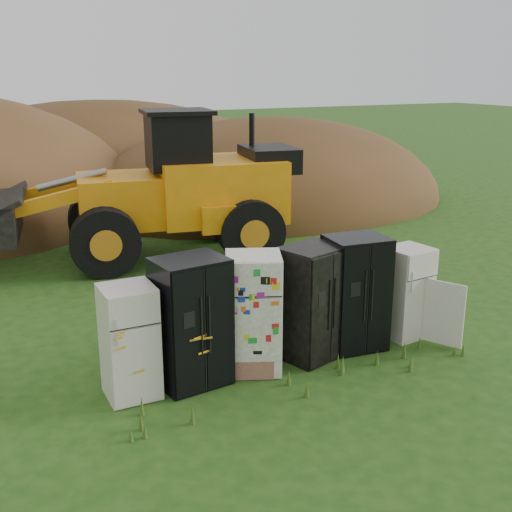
{
  "coord_description": "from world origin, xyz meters",
  "views": [
    {
      "loc": [
        -4.64,
        -8.3,
        4.59
      ],
      "look_at": [
        0.48,
        2.0,
        1.2
      ],
      "focal_mm": 45.0,
      "sensor_mm": 36.0,
      "label": 1
    }
  ],
  "objects_px": {
    "fridge_sticker": "(253,313)",
    "fridge_black_right": "(355,293)",
    "fridge_dark_mid": "(312,303)",
    "wheel_loader": "(142,186)",
    "fridge_leftmost": "(130,342)",
    "fridge_open_door": "(406,292)",
    "fridge_black_side": "(191,322)"
  },
  "relations": [
    {
      "from": "fridge_black_side",
      "to": "fridge_open_door",
      "type": "xyz_separation_m",
      "value": [
        4.0,
        -0.01,
        -0.17
      ]
    },
    {
      "from": "fridge_dark_mid",
      "to": "wheel_loader",
      "type": "relative_size",
      "value": 0.25
    },
    {
      "from": "fridge_black_side",
      "to": "fridge_dark_mid",
      "type": "height_order",
      "value": "fridge_black_side"
    },
    {
      "from": "fridge_black_side",
      "to": "wheel_loader",
      "type": "relative_size",
      "value": 0.26
    },
    {
      "from": "fridge_black_right",
      "to": "fridge_open_door",
      "type": "distance_m",
      "value": 1.08
    },
    {
      "from": "wheel_loader",
      "to": "fridge_black_side",
      "type": "bearing_deg",
      "value": -91.03
    },
    {
      "from": "wheel_loader",
      "to": "fridge_sticker",
      "type": "bearing_deg",
      "value": -82.44
    },
    {
      "from": "fridge_leftmost",
      "to": "fridge_black_right",
      "type": "xyz_separation_m",
      "value": [
        3.86,
        -0.02,
        0.13
      ]
    },
    {
      "from": "fridge_leftmost",
      "to": "fridge_dark_mid",
      "type": "height_order",
      "value": "fridge_dark_mid"
    },
    {
      "from": "fridge_sticker",
      "to": "fridge_open_door",
      "type": "xyz_separation_m",
      "value": [
        2.97,
        -0.0,
        -0.13
      ]
    },
    {
      "from": "fridge_black_side",
      "to": "fridge_open_door",
      "type": "height_order",
      "value": "fridge_black_side"
    },
    {
      "from": "fridge_sticker",
      "to": "wheel_loader",
      "type": "distance_m",
      "value": 6.8
    },
    {
      "from": "fridge_black_side",
      "to": "fridge_sticker",
      "type": "distance_m",
      "value": 1.03
    },
    {
      "from": "wheel_loader",
      "to": "fridge_leftmost",
      "type": "bearing_deg",
      "value": -98.49
    },
    {
      "from": "fridge_black_right",
      "to": "fridge_sticker",
      "type": "bearing_deg",
      "value": -173.44
    },
    {
      "from": "fridge_leftmost",
      "to": "fridge_open_door",
      "type": "xyz_separation_m",
      "value": [
        4.93,
        -0.03,
        -0.02
      ]
    },
    {
      "from": "fridge_leftmost",
      "to": "fridge_black_side",
      "type": "xyz_separation_m",
      "value": [
        0.93,
        -0.02,
        0.14
      ]
    },
    {
      "from": "fridge_dark_mid",
      "to": "fridge_black_right",
      "type": "bearing_deg",
      "value": -16.0
    },
    {
      "from": "fridge_sticker",
      "to": "wheel_loader",
      "type": "bearing_deg",
      "value": 110.92
    },
    {
      "from": "fridge_sticker",
      "to": "fridge_black_side",
      "type": "bearing_deg",
      "value": -156.83
    },
    {
      "from": "fridge_leftmost",
      "to": "wheel_loader",
      "type": "bearing_deg",
      "value": 71.55
    },
    {
      "from": "fridge_sticker",
      "to": "wheel_loader",
      "type": "xyz_separation_m",
      "value": [
        0.29,
        6.74,
        0.87
      ]
    },
    {
      "from": "fridge_open_door",
      "to": "wheel_loader",
      "type": "distance_m",
      "value": 7.32
    },
    {
      "from": "fridge_black_right",
      "to": "wheel_loader",
      "type": "xyz_separation_m",
      "value": [
        -1.61,
        6.72,
        0.85
      ]
    },
    {
      "from": "fridge_black_side",
      "to": "wheel_loader",
      "type": "bearing_deg",
      "value": 71.83
    },
    {
      "from": "fridge_black_side",
      "to": "fridge_open_door",
      "type": "distance_m",
      "value": 4.0
    },
    {
      "from": "fridge_sticker",
      "to": "fridge_leftmost",
      "type": "bearing_deg",
      "value": -157.41
    },
    {
      "from": "fridge_open_door",
      "to": "wheel_loader",
      "type": "relative_size",
      "value": 0.22
    },
    {
      "from": "fridge_leftmost",
      "to": "fridge_black_side",
      "type": "relative_size",
      "value": 0.85
    },
    {
      "from": "fridge_sticker",
      "to": "fridge_black_right",
      "type": "xyz_separation_m",
      "value": [
        1.91,
        0.01,
        0.02
      ]
    },
    {
      "from": "fridge_leftmost",
      "to": "wheel_loader",
      "type": "distance_m",
      "value": 7.14
    },
    {
      "from": "fridge_sticker",
      "to": "fridge_dark_mid",
      "type": "height_order",
      "value": "fridge_sticker"
    }
  ]
}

